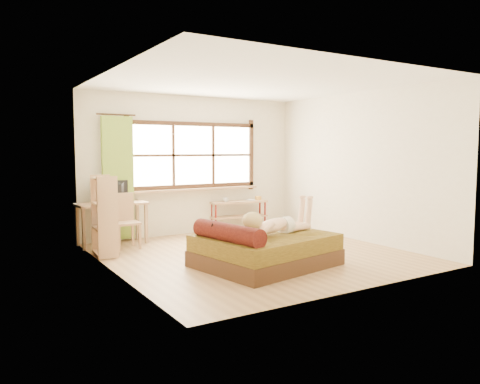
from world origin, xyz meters
TOP-DOWN VIEW (x-y plane):
  - floor at (0.00, 0.00)m, footprint 4.50×4.50m
  - ceiling at (0.00, 0.00)m, footprint 4.50×4.50m
  - wall_back at (0.00, 2.25)m, footprint 4.50×0.00m
  - wall_front at (0.00, -2.25)m, footprint 4.50×0.00m
  - wall_left at (-2.25, 0.00)m, footprint 0.00×4.50m
  - wall_right at (2.25, 0.00)m, footprint 0.00×4.50m
  - window at (0.00, 2.22)m, footprint 2.80×0.16m
  - curtain at (-1.55, 2.13)m, footprint 0.55×0.10m
  - bed at (-0.33, -0.69)m, footprint 2.03×1.74m
  - woman at (-0.13, -0.74)m, footprint 1.31×0.58m
  - kitten at (-1.00, -0.59)m, footprint 0.29×0.15m
  - desk at (-1.73, 1.95)m, footprint 1.19×0.56m
  - monitor at (-1.73, 2.00)m, footprint 0.66×0.10m
  - chair at (-1.63, 1.58)m, footprint 0.42×0.42m
  - pipe_shelf at (0.95, 2.07)m, footprint 1.23×0.45m
  - cup at (0.64, 2.07)m, footprint 0.12×0.12m
  - book at (1.14, 2.07)m, footprint 0.19×0.24m
  - bookshelf at (-2.08, 1.13)m, footprint 0.34×0.56m

SIDE VIEW (x-z plane):
  - floor at x=0.00m, z-range 0.00..0.00m
  - bed at x=-0.33m, z-range -0.10..0.59m
  - pipe_shelf at x=0.95m, z-range 0.10..0.78m
  - chair at x=-1.63m, z-range 0.05..0.98m
  - kitten at x=-1.00m, z-range 0.45..0.67m
  - book at x=1.14m, z-range 0.60..0.62m
  - bookshelf at x=-2.08m, z-range 0.01..1.26m
  - desk at x=-1.73m, z-range 0.27..1.01m
  - cup at x=0.64m, z-range 0.60..0.69m
  - woman at x=-0.13m, z-range 0.45..0.99m
  - monitor at x=-1.73m, z-range 0.74..1.12m
  - curtain at x=-1.55m, z-range 0.05..2.25m
  - wall_back at x=0.00m, z-range -0.90..3.60m
  - wall_front at x=0.00m, z-range -0.90..3.60m
  - wall_left at x=-2.25m, z-range -0.90..3.60m
  - wall_right at x=2.25m, z-range -0.90..3.60m
  - window at x=0.00m, z-range 0.78..2.24m
  - ceiling at x=0.00m, z-range 2.70..2.70m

